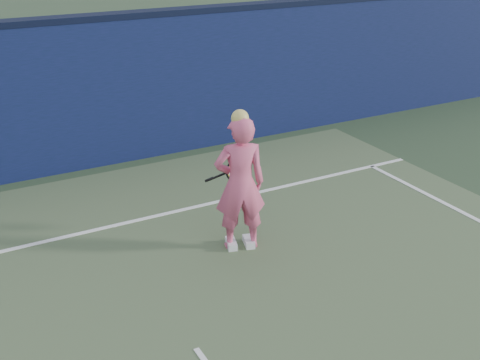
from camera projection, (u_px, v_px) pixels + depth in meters
backstop_wall at (57, 100)px, 10.07m from camera, size 24.00×0.40×2.50m
wall_cap at (47, 21)px, 9.55m from camera, size 24.00×0.42×0.10m
player at (240, 184)px, 7.71m from camera, size 0.76×0.61×1.91m
racket at (233, 171)px, 8.12m from camera, size 0.57×0.16×0.31m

